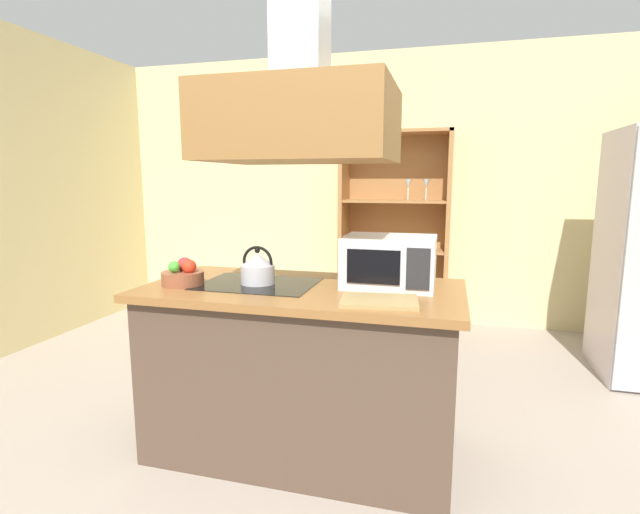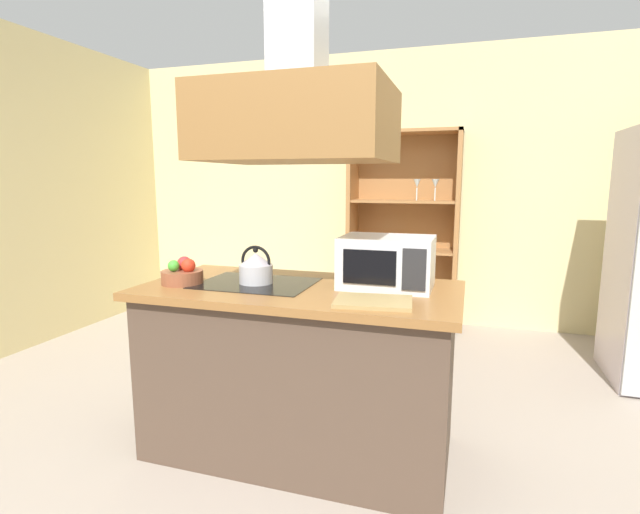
{
  "view_description": "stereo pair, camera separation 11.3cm",
  "coord_description": "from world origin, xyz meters",
  "px_view_note": "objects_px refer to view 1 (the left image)",
  "views": [
    {
      "loc": [
        0.56,
        -1.94,
        1.44
      ],
      "look_at": [
        -0.16,
        0.68,
        1.0
      ],
      "focal_mm": 26.61,
      "sensor_mm": 36.0,
      "label": 1
    },
    {
      "loc": [
        0.67,
        -1.91,
        1.44
      ],
      "look_at": [
        -0.16,
        0.68,
        1.0
      ],
      "focal_mm": 26.61,
      "sensor_mm": 36.0,
      "label": 2
    }
  ],
  "objects_px": {
    "cutting_board": "(379,301)",
    "fruit_bowl": "(183,275)",
    "kettle": "(258,268)",
    "microwave": "(389,262)",
    "dish_cabinet": "(394,241)"
  },
  "relations": [
    {
      "from": "kettle",
      "to": "microwave",
      "type": "relative_size",
      "value": 0.44
    },
    {
      "from": "kettle",
      "to": "fruit_bowl",
      "type": "height_order",
      "value": "kettle"
    },
    {
      "from": "dish_cabinet",
      "to": "fruit_bowl",
      "type": "height_order",
      "value": "dish_cabinet"
    },
    {
      "from": "dish_cabinet",
      "to": "microwave",
      "type": "xyz_separation_m",
      "value": [
        0.23,
        -2.33,
        0.18
      ]
    },
    {
      "from": "cutting_board",
      "to": "fruit_bowl",
      "type": "relative_size",
      "value": 1.56
    },
    {
      "from": "kettle",
      "to": "microwave",
      "type": "bearing_deg",
      "value": 10.58
    },
    {
      "from": "dish_cabinet",
      "to": "cutting_board",
      "type": "bearing_deg",
      "value": -84.98
    },
    {
      "from": "kettle",
      "to": "cutting_board",
      "type": "distance_m",
      "value": 0.71
    },
    {
      "from": "dish_cabinet",
      "to": "microwave",
      "type": "height_order",
      "value": "dish_cabinet"
    },
    {
      "from": "kettle",
      "to": "fruit_bowl",
      "type": "relative_size",
      "value": 0.92
    },
    {
      "from": "cutting_board",
      "to": "fruit_bowl",
      "type": "height_order",
      "value": "fruit_bowl"
    },
    {
      "from": "dish_cabinet",
      "to": "fruit_bowl",
      "type": "bearing_deg",
      "value": -107.49
    },
    {
      "from": "kettle",
      "to": "cutting_board",
      "type": "height_order",
      "value": "kettle"
    },
    {
      "from": "microwave",
      "to": "fruit_bowl",
      "type": "height_order",
      "value": "microwave"
    },
    {
      "from": "dish_cabinet",
      "to": "fruit_bowl",
      "type": "distance_m",
      "value": 2.7
    }
  ]
}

